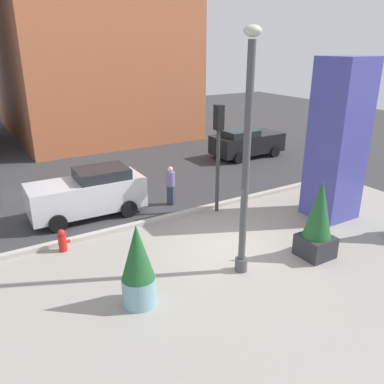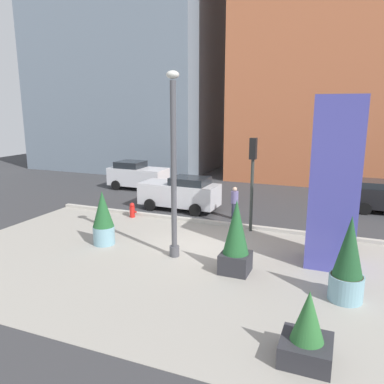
{
  "view_description": "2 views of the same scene",
  "coord_description": "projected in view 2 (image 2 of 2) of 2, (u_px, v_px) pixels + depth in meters",
  "views": [
    {
      "loc": [
        -6.88,
        -8.98,
        6.19
      ],
      "look_at": [
        -1.25,
        0.26,
        2.13
      ],
      "focal_mm": 37.17,
      "sensor_mm": 36.0,
      "label": 1
    },
    {
      "loc": [
        5.18,
        -13.29,
        5.43
      ],
      "look_at": [
        -0.43,
        0.47,
        2.11
      ],
      "focal_mm": 35.87,
      "sensor_mm": 36.0,
      "label": 2
    }
  ],
  "objects": [
    {
      "name": "pedestrian_on_sidewalk",
      "position": [
        235.0,
        201.0,
        18.77
      ],
      "size": [
        0.5,
        0.5,
        1.61
      ],
      "color": "#33384C",
      "rests_on": "ground_plane"
    },
    {
      "name": "highrise_across_street",
      "position": [
        320.0,
        21.0,
        30.18
      ],
      "size": [
        11.2,
        13.91,
        23.95
      ],
      "primitive_type": "cube",
      "color": "#C66B42",
      "rests_on": "ground_plane"
    },
    {
      "name": "potted_plant_mid_plaza",
      "position": [
        236.0,
        239.0,
        12.59
      ],
      "size": [
        0.96,
        0.96,
        2.5
      ],
      "color": "#2D2D33",
      "rests_on": "ground_plane"
    },
    {
      "name": "traffic_light_corner",
      "position": [
        253.0,
        169.0,
        16.5
      ],
      "size": [
        0.28,
        0.42,
        4.13
      ],
      "color": "#333833",
      "rests_on": "ground_plane"
    },
    {
      "name": "potted_plant_by_pillar",
      "position": [
        103.0,
        218.0,
        15.22
      ],
      "size": [
        0.86,
        0.86,
        2.2
      ],
      "color": "#7AA8B7",
      "rests_on": "ground_plane"
    },
    {
      "name": "car_intersection",
      "position": [
        137.0,
        175.0,
        25.7
      ],
      "size": [
        3.87,
        2.04,
        1.84
      ],
      "color": "silver",
      "rests_on": "ground_plane"
    },
    {
      "name": "lamp_post",
      "position": [
        174.0,
        171.0,
        13.51
      ],
      "size": [
        0.44,
        0.44,
        6.61
      ],
      "color": "#4C4C51",
      "rests_on": "ground_plane"
    },
    {
      "name": "curb_strip",
      "position": [
        222.0,
        224.0,
        17.91
      ],
      "size": [
        18.0,
        0.24,
        0.16
      ],
      "primitive_type": "cube",
      "color": "#B7B2A8",
      "rests_on": "ground_plane"
    },
    {
      "name": "plaza_pavement",
      "position": [
        177.0,
        267.0,
        13.3
      ],
      "size": [
        18.0,
        10.0,
        0.02
      ],
      "primitive_type": "cube",
      "color": "#9E998E",
      "rests_on": "ground_plane"
    },
    {
      "name": "potted_plant_near_right",
      "position": [
        307.0,
        334.0,
        8.23
      ],
      "size": [
        1.1,
        1.1,
        1.66
      ],
      "color": "#2D2D33",
      "rests_on": "ground_plane"
    },
    {
      "name": "car_curb_west",
      "position": [
        180.0,
        193.0,
        20.49
      ],
      "size": [
        4.26,
        2.0,
        1.8
      ],
      "color": "silver",
      "rests_on": "ground_plane"
    },
    {
      "name": "fire_hydrant",
      "position": [
        132.0,
        210.0,
        19.13
      ],
      "size": [
        0.36,
        0.26,
        0.75
      ],
      "color": "red",
      "rests_on": "ground_plane"
    },
    {
      "name": "potted_plant_near_left",
      "position": [
        348.0,
        262.0,
        10.74
      ],
      "size": [
        0.97,
        0.97,
        2.51
      ],
      "color": "#7AA8B7",
      "rests_on": "ground_plane"
    },
    {
      "name": "art_pillar_blue",
      "position": [
        335.0,
        183.0,
        12.9
      ],
      "size": [
        1.57,
        1.57,
        5.8
      ],
      "primitive_type": "cube",
      "color": "#4C4CAD",
      "rests_on": "ground_plane"
    },
    {
      "name": "office_block_flanking",
      "position": [
        135.0,
        5.0,
        34.04
      ],
      "size": [
        15.54,
        12.89,
        28.57
      ],
      "primitive_type": "cube",
      "color": "gray",
      "rests_on": "ground_plane"
    },
    {
      "name": "ground_plane",
      "position": [
        227.0,
        220.0,
        18.72
      ],
      "size": [
        60.0,
        60.0,
        0.0
      ],
      "primitive_type": "plane",
      "color": "#38383A"
    }
  ]
}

